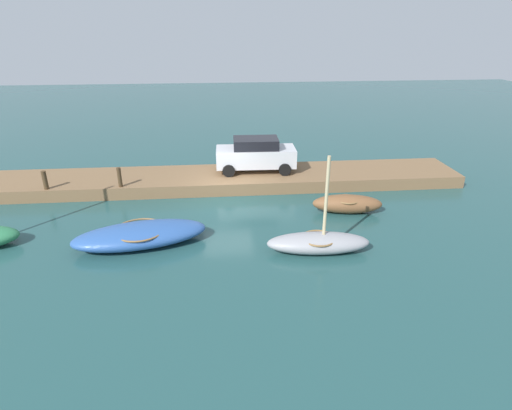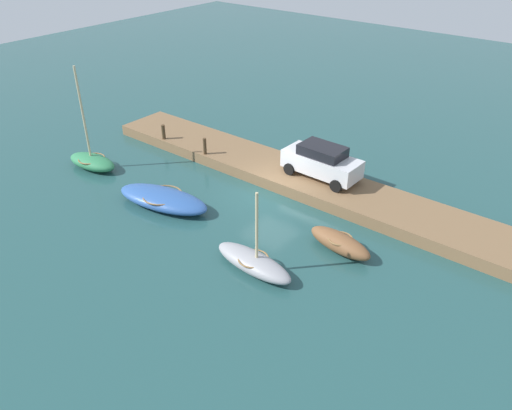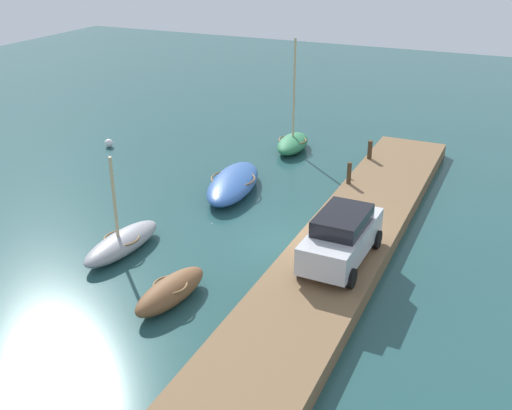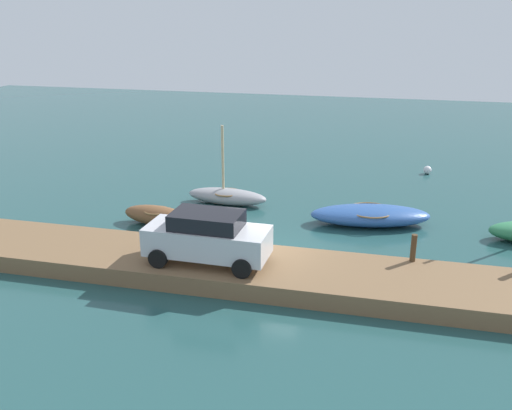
{
  "view_description": "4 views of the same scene",
  "coord_description": "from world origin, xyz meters",
  "px_view_note": "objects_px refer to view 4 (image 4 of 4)",
  "views": [
    {
      "loc": [
        0.33,
        19.04,
        7.98
      ],
      "look_at": [
        -1.11,
        3.56,
        1.15
      ],
      "focal_mm": 29.51,
      "sensor_mm": 36.0,
      "label": 1
    },
    {
      "loc": [
        -13.62,
        18.4,
        13.13
      ],
      "look_at": [
        -0.96,
        2.45,
        0.82
      ],
      "focal_mm": 35.42,
      "sensor_mm": 36.0,
      "label": 2
    },
    {
      "loc": [
        -19.25,
        -7.14,
        10.86
      ],
      "look_at": [
        0.75,
        2.0,
        0.9
      ],
      "focal_mm": 43.23,
      "sensor_mm": 36.0,
      "label": 3
    },
    {
      "loc": [
        4.14,
        -18.83,
        8.71
      ],
      "look_at": [
        -1.14,
        2.62,
        1.08
      ],
      "focal_mm": 39.79,
      "sensor_mm": 36.0,
      "label": 4
    }
  ],
  "objects_px": {
    "motorboat_blue": "(370,215)",
    "rowboat_grey": "(227,196)",
    "mooring_post_west": "(413,248)",
    "marker_buoy": "(427,170)",
    "dinghy_brown": "(157,215)",
    "parked_car": "(207,237)"
  },
  "relations": [
    {
      "from": "mooring_post_west",
      "to": "parked_car",
      "type": "xyz_separation_m",
      "value": [
        -6.73,
        -1.73,
        0.44
      ]
    },
    {
      "from": "motorboat_blue",
      "to": "rowboat_grey",
      "type": "relative_size",
      "value": 1.36
    },
    {
      "from": "marker_buoy",
      "to": "dinghy_brown",
      "type": "bearing_deg",
      "value": -136.23
    },
    {
      "from": "motorboat_blue",
      "to": "mooring_post_west",
      "type": "xyz_separation_m",
      "value": [
        1.65,
        -4.82,
        0.67
      ]
    },
    {
      "from": "parked_car",
      "to": "motorboat_blue",
      "type": "bearing_deg",
      "value": 53.67
    },
    {
      "from": "parked_car",
      "to": "mooring_post_west",
      "type": "bearing_deg",
      "value": 15.87
    },
    {
      "from": "motorboat_blue",
      "to": "dinghy_brown",
      "type": "distance_m",
      "value": 9.08
    },
    {
      "from": "dinghy_brown",
      "to": "parked_car",
      "type": "relative_size",
      "value": 0.77
    },
    {
      "from": "mooring_post_west",
      "to": "marker_buoy",
      "type": "bearing_deg",
      "value": 85.6
    },
    {
      "from": "parked_car",
      "to": "dinghy_brown",
      "type": "bearing_deg",
      "value": 132.08
    },
    {
      "from": "rowboat_grey",
      "to": "marker_buoy",
      "type": "xyz_separation_m",
      "value": [
        9.41,
        7.66,
        -0.17
      ]
    },
    {
      "from": "rowboat_grey",
      "to": "dinghy_brown",
      "type": "xyz_separation_m",
      "value": [
        -2.11,
        -3.37,
        0.03
      ]
    },
    {
      "from": "motorboat_blue",
      "to": "dinghy_brown",
      "type": "height_order",
      "value": "motorboat_blue"
    },
    {
      "from": "motorboat_blue",
      "to": "marker_buoy",
      "type": "height_order",
      "value": "motorboat_blue"
    },
    {
      "from": "rowboat_grey",
      "to": "mooring_post_west",
      "type": "bearing_deg",
      "value": -32.38
    },
    {
      "from": "motorboat_blue",
      "to": "dinghy_brown",
      "type": "xyz_separation_m",
      "value": [
        -8.81,
        -2.2,
        -0.0
      ]
    },
    {
      "from": "motorboat_blue",
      "to": "marker_buoy",
      "type": "bearing_deg",
      "value": 61.72
    },
    {
      "from": "motorboat_blue",
      "to": "rowboat_grey",
      "type": "xyz_separation_m",
      "value": [
        -6.71,
        1.17,
        -0.03
      ]
    },
    {
      "from": "mooring_post_west",
      "to": "motorboat_blue",
      "type": "bearing_deg",
      "value": 108.93
    },
    {
      "from": "rowboat_grey",
      "to": "parked_car",
      "type": "height_order",
      "value": "rowboat_grey"
    },
    {
      "from": "motorboat_blue",
      "to": "dinghy_brown",
      "type": "bearing_deg",
      "value": -177.24
    },
    {
      "from": "dinghy_brown",
      "to": "marker_buoy",
      "type": "height_order",
      "value": "dinghy_brown"
    }
  ]
}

